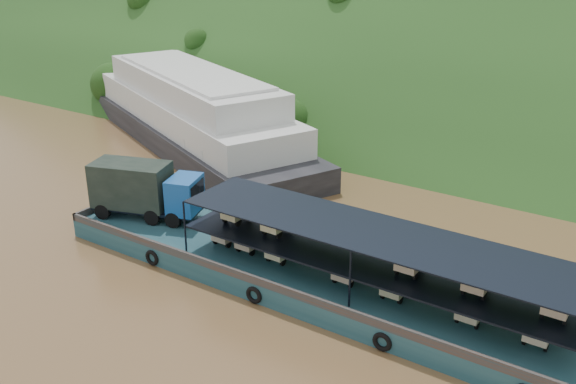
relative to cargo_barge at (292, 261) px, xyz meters
The scene contains 4 objects.
ground 2.86m from the cargo_barge, 129.00° to the left, with size 160.00×160.00×0.00m, color brown.
hillside 38.05m from the cargo_barge, 92.43° to the left, with size 140.00×28.00×28.00m, color #1D3B15.
cargo_barge is the anchor object (origin of this frame).
passenger_ferry 28.50m from the cargo_barge, 143.37° to the left, with size 37.03×23.30×7.39m.
Camera 1 is at (20.45, -30.43, 19.60)m, focal length 40.00 mm.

